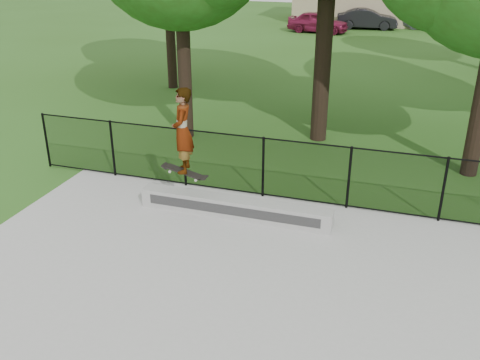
% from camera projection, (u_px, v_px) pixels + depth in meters
% --- Properties ---
extents(grind_ledge, '(4.34, 0.40, 0.44)m').
position_uv_depth(grind_ledge, '(234.00, 208.00, 11.79)').
color(grind_ledge, '#A7A8A3').
rests_on(grind_ledge, concrete_slab).
extents(car_a, '(4.16, 2.08, 1.37)m').
position_uv_depth(car_a, '(318.00, 22.00, 35.80)').
color(car_a, maroon).
rests_on(car_a, ground).
extents(car_b, '(3.90, 1.91, 1.36)m').
position_uv_depth(car_b, '(367.00, 19.00, 37.23)').
color(car_b, black).
rests_on(car_b, ground).
extents(car_c, '(4.20, 2.59, 1.23)m').
position_uv_depth(car_c, '(435.00, 21.00, 36.87)').
color(car_c, '#8C8F9F').
rests_on(car_c, ground).
extents(skater_airborne, '(0.83, 0.77, 2.01)m').
position_uv_depth(skater_airborne, '(183.00, 132.00, 11.17)').
color(skater_airborne, black).
rests_on(skater_airborne, ground).
extents(chainlink_fence, '(16.06, 0.06, 1.50)m').
position_uv_depth(chainlink_fence, '(349.00, 178.00, 11.96)').
color(chainlink_fence, black).
rests_on(chainlink_fence, concrete_slab).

